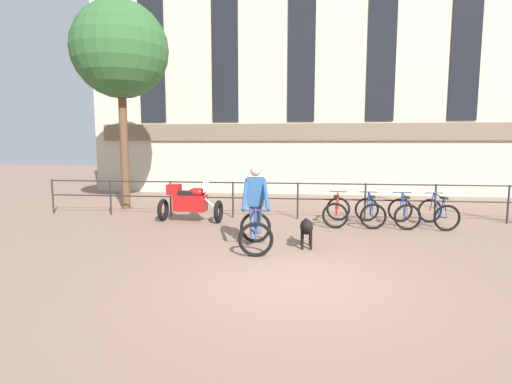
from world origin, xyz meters
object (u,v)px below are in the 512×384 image
parked_motorcycle (190,202)px  parked_bicycle_far_end (438,213)px  dog (307,228)px  parked_bicycle_mid_right (404,212)px  parked_bicycle_mid_left (370,212)px  cyclist_with_bike (256,211)px  parked_bicycle_near_lamp (337,211)px

parked_motorcycle → parked_bicycle_far_end: (6.57, 0.13, -0.20)m
dog → parked_bicycle_mid_right: parked_bicycle_mid_right is taller
parked_motorcycle → parked_bicycle_mid_left: bearing=-84.6°
cyclist_with_bike → parked_motorcycle: cyclist_with_bike is taller
dog → parked_bicycle_near_lamp: size_ratio=0.78×
parked_bicycle_near_lamp → dog: bearing=81.3°
parked_bicycle_mid_left → parked_motorcycle: bearing=1.6°
parked_motorcycle → parked_bicycle_mid_right: parked_motorcycle is taller
dog → parked_bicycle_mid_left: 3.05m
parked_bicycle_mid_right → parked_bicycle_far_end: bearing=-176.5°
cyclist_with_bike → dog: 1.10m
parked_bicycle_mid_right → parked_bicycle_near_lamp: bearing=3.5°
parked_motorcycle → parked_bicycle_far_end: parked_motorcycle is taller
parked_motorcycle → parked_bicycle_mid_left: size_ratio=1.59×
parked_motorcycle → parked_bicycle_near_lamp: 3.99m
cyclist_with_bike → parked_bicycle_mid_right: bearing=28.8°
cyclist_with_bike → parked_motorcycle: (-2.12, 2.47, -0.20)m
cyclist_with_bike → parked_bicycle_near_lamp: 3.23m
parked_bicycle_mid_left → parked_bicycle_mid_right: size_ratio=0.97×
parked_motorcycle → parked_bicycle_mid_left: (4.85, 0.13, -0.20)m
parked_bicycle_mid_left → parked_bicycle_mid_right: (0.86, 0.00, -0.00)m
parked_bicycle_far_end → parked_bicycle_near_lamp: bearing=-5.0°
parked_bicycle_near_lamp → parked_bicycle_mid_left: same height
cyclist_with_bike → parked_bicycle_mid_left: bearing=36.5°
parked_bicycle_near_lamp → parked_bicycle_mid_left: (0.86, -0.00, 0.00)m
parked_motorcycle → parked_bicycle_near_lamp: size_ratio=1.47×
cyclist_with_bike → parked_bicycle_near_lamp: bearing=47.2°
cyclist_with_bike → dog: (1.05, 0.05, -0.33)m
dog → parked_motorcycle: 3.99m
dog → parked_bicycle_near_lamp: (0.81, 2.55, -0.08)m
parked_motorcycle → parked_bicycle_mid_right: bearing=-84.8°
parked_bicycle_mid_left → parked_bicycle_far_end: size_ratio=0.95×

